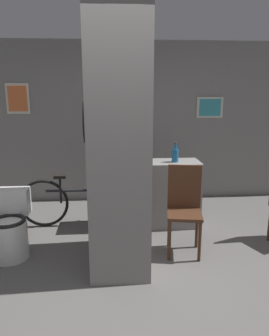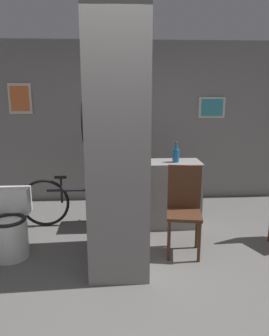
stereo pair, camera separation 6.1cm
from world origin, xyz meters
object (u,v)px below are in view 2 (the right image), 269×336
Objects in this scene: toilet at (11,229)px; bottle_tall at (176,155)px; chair_near_pillar at (184,206)px; bicycle at (79,201)px.

toilet is 2.22m from bottle_tall.
bottle_tall is at bearing 97.33° from chair_near_pillar.
chair_near_pillar is at bearing -92.13° from bottle_tall.
chair_near_pillar is at bearing -0.75° from toilet.
toilet is at bearing -130.67° from bicycle.
bicycle is (-1.28, 0.82, -0.20)m from chair_near_pillar.
chair_near_pillar is 1.53m from bicycle.
chair_near_pillar is 0.63× the size of bicycle.
bicycle is at bearing 176.09° from bottle_tall.
bottle_tall is (0.03, 0.73, 0.45)m from chair_near_pillar.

